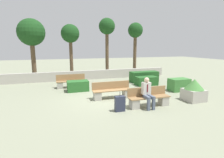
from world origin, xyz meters
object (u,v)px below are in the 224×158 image
at_px(tree_leftmost, 31,33).
at_px(tree_rightmost, 135,33).
at_px(tree_center_left, 70,35).
at_px(tree_center_right, 107,29).
at_px(planter_corner_left, 194,90).
at_px(bench_left_side, 112,92).
at_px(person_seated_man, 147,91).
at_px(bench_front, 149,99).
at_px(bench_right_side, 71,83).
at_px(suitcase, 120,104).

distance_m(tree_leftmost, tree_rightmost, 9.04).
height_order(tree_center_left, tree_center_right, tree_center_right).
relative_size(planter_corner_left, tree_center_left, 0.24).
xyz_separation_m(tree_leftmost, tree_center_right, (6.23, -0.04, 0.49)).
relative_size(bench_left_side, person_seated_man, 1.53).
height_order(bench_left_side, person_seated_man, person_seated_man).
distance_m(bench_front, planter_corner_left, 2.58).
bearing_deg(bench_right_side, tree_rightmost, 30.96).
relative_size(tree_center_left, tree_center_right, 0.87).
relative_size(person_seated_man, planter_corner_left, 1.23).
bearing_deg(bench_front, tree_leftmost, 122.68).
relative_size(bench_right_side, tree_leftmost, 0.39).
distance_m(suitcase, tree_center_right, 9.92).
bearing_deg(bench_left_side, person_seated_man, -67.84).
bearing_deg(tree_center_right, tree_leftmost, 179.61).
xyz_separation_m(bench_right_side, tree_rightmost, (6.45, 3.89, 3.59)).
bearing_deg(tree_rightmost, person_seated_man, -111.96).
height_order(bench_left_side, bench_right_side, same).
distance_m(tree_center_left, tree_center_right, 3.28).
xyz_separation_m(person_seated_man, planter_corner_left, (2.74, 0.19, -0.20)).
relative_size(person_seated_man, suitcase, 1.58).
xyz_separation_m(planter_corner_left, tree_rightmost, (0.84, 8.70, 3.37)).
height_order(bench_front, person_seated_man, person_seated_man).
bearing_deg(bench_front, planter_corner_left, 1.14).
bearing_deg(tree_center_right, suitcase, -103.20).
relative_size(bench_front, bench_right_side, 1.04).
relative_size(bench_left_side, tree_center_left, 0.46).
bearing_deg(tree_leftmost, person_seated_man, -58.50).
distance_m(bench_right_side, tree_rightmost, 8.34).
relative_size(bench_right_side, tree_center_right, 0.36).
xyz_separation_m(tree_leftmost, tree_center_left, (3.00, -0.12, -0.10)).
xyz_separation_m(tree_center_left, tree_rightmost, (6.04, 0.11, 0.32)).
relative_size(planter_corner_left, suitcase, 1.29).
xyz_separation_m(suitcase, tree_center_right, (2.09, 8.89, 3.86)).
bearing_deg(bench_front, tree_rightmost, 68.66).
height_order(tree_leftmost, tree_center_left, tree_leftmost).
distance_m(bench_right_side, tree_center_right, 6.56).
bearing_deg(tree_center_right, bench_left_side, -104.51).
bearing_deg(bench_left_side, tree_center_left, 94.55).
height_order(planter_corner_left, tree_center_right, tree_center_right).
height_order(bench_left_side, suitcase, bench_left_side).
distance_m(planter_corner_left, tree_rightmost, 9.36).
relative_size(bench_front, tree_leftmost, 0.40).
relative_size(tree_center_left, tree_rightmost, 0.92).
xyz_separation_m(planter_corner_left, tree_center_right, (-1.96, 8.67, 3.63)).
distance_m(bench_left_side, tree_center_right, 8.19).
height_order(tree_leftmost, tree_rightmost, tree_rightmost).
xyz_separation_m(tree_leftmost, tree_rightmost, (9.04, -0.01, 0.22)).
height_order(bench_right_side, suitcase, bench_right_side).
distance_m(person_seated_man, planter_corner_left, 2.75).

